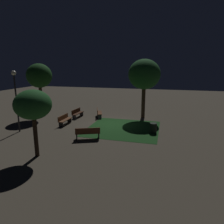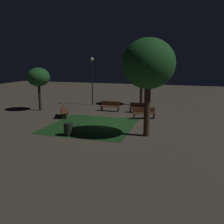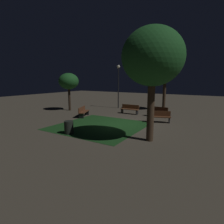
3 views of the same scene
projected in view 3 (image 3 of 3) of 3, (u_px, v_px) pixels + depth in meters
ground_plane at (123, 124)px, 13.77m from camera, size 60.00×60.00×0.00m
grass_lawn at (100, 126)px, 13.14m from camera, size 5.95×6.00×0.01m
bench_front_left at (157, 111)px, 16.32m from camera, size 1.82×0.58×0.88m
bench_by_lamp at (130, 109)px, 17.73m from camera, size 1.80×0.48×0.88m
bench_near_trees at (83, 111)px, 16.34m from camera, size 1.14×1.85×0.88m
bench_lawn_edge at (159, 116)px, 14.17m from camera, size 1.85×1.08×0.88m
tree_tall_center at (165, 71)px, 19.14m from camera, size 2.54×2.54×5.49m
tree_back_right at (153, 58)px, 9.22m from camera, size 3.17×3.17×5.92m
tree_left_canopy at (69, 82)px, 19.19m from camera, size 2.08×2.08×3.96m
lamp_post_near_wall at (118, 79)px, 20.83m from camera, size 0.36×0.36×4.89m
trash_bin at (69, 127)px, 11.18m from camera, size 0.56×0.56×0.80m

